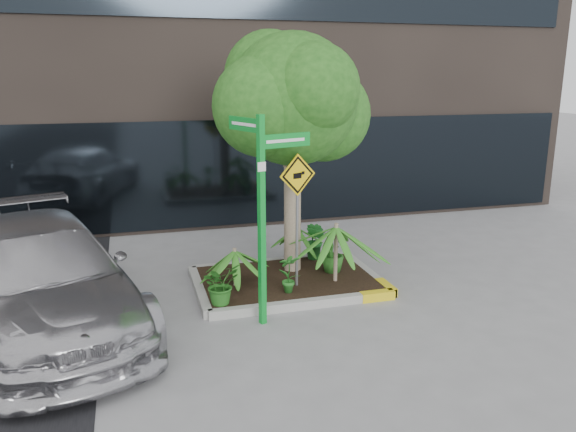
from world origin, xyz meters
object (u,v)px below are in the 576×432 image
object	(u,v)px
cattle_sign	(297,198)
street_sign_post	(263,197)
tree	(292,100)
parked_car	(43,277)

from	to	relation	value
cattle_sign	street_sign_post	bearing A→B (deg)	-149.98
cattle_sign	tree	bearing A→B (deg)	60.87
tree	cattle_sign	size ratio (longest dim) A/B	1.95
street_sign_post	cattle_sign	world-z (taller)	street_sign_post
tree	street_sign_post	bearing A→B (deg)	-118.70
street_sign_post	tree	bearing A→B (deg)	41.80
street_sign_post	cattle_sign	distance (m)	1.27
tree	street_sign_post	world-z (taller)	tree
parked_car	tree	bearing A→B (deg)	-3.25
tree	parked_car	size ratio (longest dim) A/B	0.83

